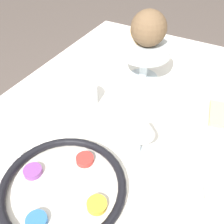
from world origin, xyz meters
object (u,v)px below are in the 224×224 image
at_px(napkin_roll, 210,169).
at_px(fruit_stand, 145,53).
at_px(wine_glass, 141,127).
at_px(coconut, 149,28).
at_px(orange_fruit, 143,30).
at_px(cup_near, 85,95).
at_px(seder_plate, 63,188).

bearing_deg(napkin_roll, fruit_stand, 45.45).
xyz_separation_m(wine_glass, fruit_stand, (0.33, 0.13, -0.00)).
bearing_deg(fruit_stand, coconut, -18.85).
distance_m(orange_fruit, cup_near, 0.28).
height_order(seder_plate, fruit_stand, fruit_stand).
bearing_deg(napkin_roll, cup_near, 78.30).
relative_size(orange_fruit, coconut, 0.71).
xyz_separation_m(orange_fruit, coconut, (-0.01, -0.02, 0.02)).
bearing_deg(wine_glass, coconut, 21.07).
relative_size(wine_glass, orange_fruit, 1.66).
bearing_deg(cup_near, napkin_roll, -101.70).
bearing_deg(cup_near, seder_plate, -155.71).
bearing_deg(napkin_roll, wine_glass, 98.31).
bearing_deg(napkin_roll, seder_plate, 126.44).
bearing_deg(fruit_stand, cup_near, 154.30).
bearing_deg(seder_plate, coconut, 2.76).
xyz_separation_m(wine_glass, orange_fruit, (0.34, 0.15, 0.07)).
xyz_separation_m(seder_plate, cup_near, (0.29, 0.13, 0.02)).
relative_size(wine_glass, fruit_stand, 0.79).
height_order(orange_fruit, napkin_roll, orange_fruit).
bearing_deg(coconut, cup_near, 154.50).
bearing_deg(orange_fruit, fruit_stand, -129.67).
relative_size(coconut, napkin_roll, 0.68).
bearing_deg(orange_fruit, coconut, -114.20).
height_order(orange_fruit, coconut, coconut).
relative_size(orange_fruit, napkin_roll, 0.48).
bearing_deg(napkin_roll, orange_fruit, 45.75).
bearing_deg(seder_plate, napkin_roll, -53.56).
height_order(seder_plate, orange_fruit, orange_fruit).
height_order(coconut, napkin_roll, coconut).
xyz_separation_m(fruit_stand, napkin_roll, (-0.30, -0.31, -0.08)).
distance_m(coconut, cup_near, 0.29).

